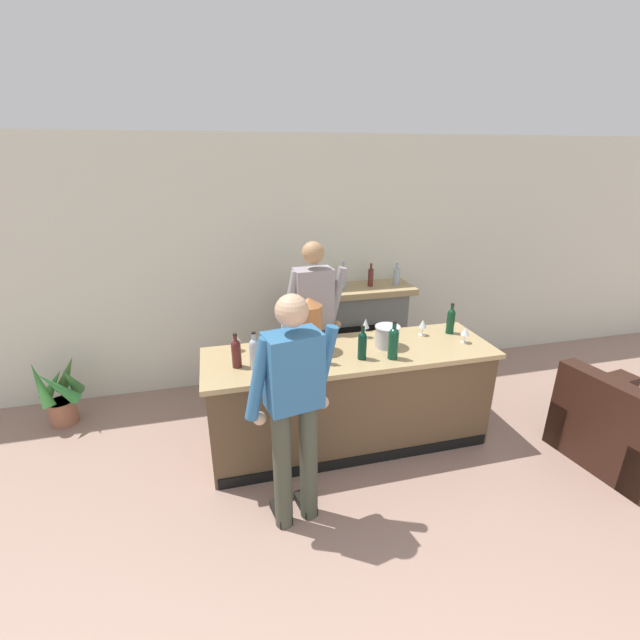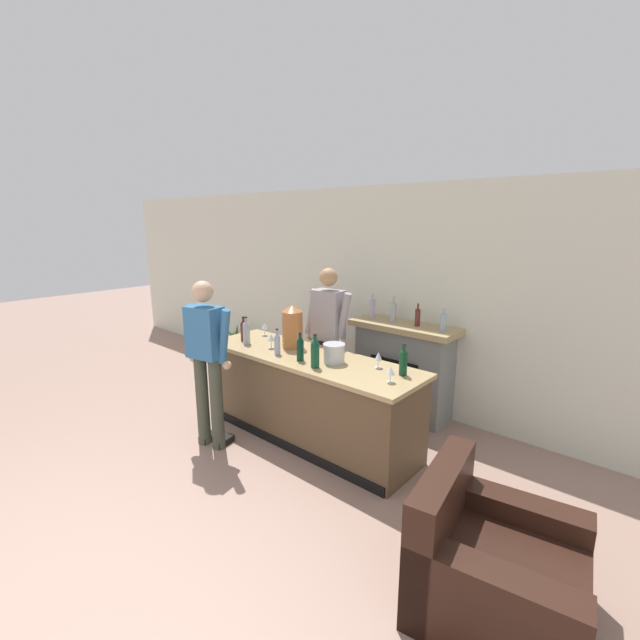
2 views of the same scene
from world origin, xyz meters
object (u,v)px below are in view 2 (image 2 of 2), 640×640
at_px(wine_glass_near_bucket, 340,343).
at_px(wine_glass_front_right, 378,357).
at_px(ice_bucket_steel, 334,353).
at_px(wine_bottle_merlot_tall, 277,343).
at_px(armchair_black, 487,566).
at_px(wine_glass_by_dispenser, 391,371).
at_px(fireplace_stone, 403,368).
at_px(wine_bottle_cabernet_heavy, 315,353).
at_px(person_customer, 207,358).
at_px(wine_bottle_rose_blush, 246,332).
at_px(wine_bottle_burgundy_dark, 244,330).
at_px(wine_glass_mid_counter, 265,326).
at_px(wine_bottle_chardonnay_pale, 403,361).
at_px(copper_dispenser, 292,326).
at_px(wine_bottle_riesling_slim, 300,348).
at_px(wine_glass_front_left, 271,338).
at_px(person_bartender, 328,336).
at_px(potted_plant_corner, 229,343).

xyz_separation_m(wine_glass_near_bucket, wine_glass_front_right, (0.54, -0.09, -0.02)).
bearing_deg(ice_bucket_steel, wine_bottle_merlot_tall, -163.63).
xyz_separation_m(armchair_black, wine_glass_by_dispenser, (-1.19, 0.76, 0.77)).
height_order(fireplace_stone, wine_bottle_cabernet_heavy, fireplace_stone).
bearing_deg(person_customer, wine_bottle_rose_blush, 105.48).
bearing_deg(wine_glass_near_bucket, ice_bucket_steel, -64.17).
bearing_deg(wine_bottle_burgundy_dark, wine_bottle_rose_blush, -27.60).
relative_size(wine_bottle_cabernet_heavy, wine_glass_mid_counter, 2.13).
relative_size(wine_bottle_burgundy_dark, wine_glass_mid_counter, 1.84).
bearing_deg(wine_bottle_chardonnay_pale, wine_glass_by_dispenser, -87.23).
xyz_separation_m(copper_dispenser, wine_glass_near_bucket, (0.57, 0.13, -0.11)).
bearing_deg(wine_bottle_merlot_tall, wine_glass_by_dispenser, 3.77).
distance_m(wine_bottle_merlot_tall, wine_bottle_riesling_slim, 0.33).
relative_size(wine_bottle_merlot_tall, wine_bottle_cabernet_heavy, 0.84).
distance_m(wine_glass_by_dispenser, wine_glass_front_left, 1.55).
height_order(wine_bottle_merlot_tall, wine_glass_mid_counter, wine_bottle_merlot_tall).
height_order(wine_bottle_chardonnay_pale, wine_glass_front_right, wine_bottle_chardonnay_pale).
bearing_deg(wine_bottle_rose_blush, fireplace_stone, 45.93).
xyz_separation_m(person_customer, wine_bottle_merlot_tall, (0.37, 0.63, 0.09)).
bearing_deg(wine_bottle_merlot_tall, wine_glass_front_left, 153.39).
xyz_separation_m(person_customer, wine_bottle_riesling_slim, (0.70, 0.63, 0.10)).
relative_size(fireplace_stone, copper_dispenser, 3.02).
bearing_deg(armchair_black, person_bartender, 150.16).
bearing_deg(wine_glass_by_dispenser, person_customer, -157.39).
bearing_deg(wine_bottle_merlot_tall, wine_bottle_riesling_slim, 0.98).
xyz_separation_m(armchair_black, copper_dispenser, (-2.59, 0.96, 0.90)).
bearing_deg(wine_bottle_rose_blush, wine_glass_mid_counter, 107.38).
distance_m(wine_bottle_chardonnay_pale, wine_glass_front_right, 0.28).
distance_m(wine_bottle_riesling_slim, wine_glass_mid_counter, 1.09).
bearing_deg(wine_glass_near_bucket, wine_bottle_burgundy_dark, -165.47).
xyz_separation_m(potted_plant_corner, wine_glass_near_bucket, (2.90, -0.72, 0.72)).
bearing_deg(wine_bottle_cabernet_heavy, person_bartender, 122.29).
relative_size(armchair_black, wine_bottle_riesling_slim, 3.55).
xyz_separation_m(fireplace_stone, ice_bucket_steel, (-0.11, -1.19, 0.45)).
height_order(wine_bottle_merlot_tall, wine_glass_by_dispenser, wine_bottle_merlot_tall).
xyz_separation_m(armchair_black, wine_glass_front_right, (-1.48, 1.01, 0.77)).
height_order(wine_bottle_merlot_tall, wine_glass_near_bucket, wine_bottle_merlot_tall).
xyz_separation_m(wine_bottle_chardonnay_pale, wine_glass_by_dispenser, (0.01, -0.24, -0.03)).
bearing_deg(wine_glass_front_left, wine_bottle_rose_blush, -169.44).
relative_size(armchair_black, person_customer, 0.60).
xyz_separation_m(fireplace_stone, wine_bottle_riesling_slim, (-0.41, -1.37, 0.49)).
height_order(ice_bucket_steel, wine_glass_mid_counter, ice_bucket_steel).
bearing_deg(wine_bottle_rose_blush, wine_bottle_riesling_slim, -2.27).
height_order(copper_dispenser, wine_bottle_cabernet_heavy, copper_dispenser).
height_order(ice_bucket_steel, wine_glass_near_bucket, ice_bucket_steel).
xyz_separation_m(wine_bottle_merlot_tall, wine_glass_by_dispenser, (1.34, 0.09, -0.02)).
bearing_deg(potted_plant_corner, wine_bottle_merlot_tall, -25.58).
bearing_deg(wine_glass_front_right, potted_plant_corner, 166.84).
xyz_separation_m(wine_bottle_riesling_slim, wine_glass_mid_counter, (-1.01, 0.42, -0.02)).
relative_size(fireplace_stone, person_bartender, 0.80).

